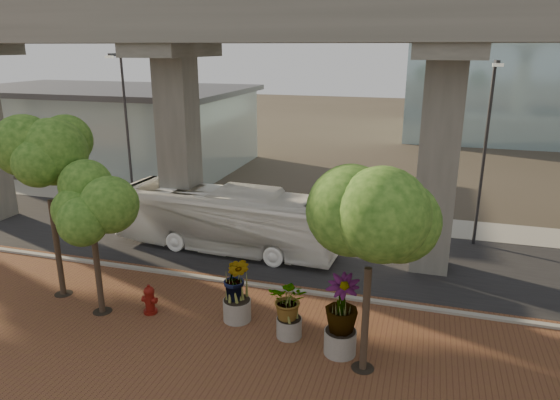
% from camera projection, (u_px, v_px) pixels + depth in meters
% --- Properties ---
extents(ground, '(160.00, 160.00, 0.00)m').
position_uv_depth(ground, '(286.00, 269.00, 22.09)').
color(ground, '#3A342A').
rests_on(ground, ground).
extents(brick_plaza, '(70.00, 13.00, 0.06)m').
position_uv_depth(brick_plaza, '(212.00, 379.00, 14.76)').
color(brick_plaza, brown).
rests_on(brick_plaza, ground).
extents(asphalt_road, '(90.00, 8.00, 0.04)m').
position_uv_depth(asphalt_road, '(298.00, 252.00, 23.92)').
color(asphalt_road, black).
rests_on(asphalt_road, ground).
extents(curb_strip, '(70.00, 0.25, 0.16)m').
position_uv_depth(curb_strip, '(273.00, 288.00, 20.24)').
color(curb_strip, gray).
rests_on(curb_strip, ground).
extents(far_sidewalk, '(90.00, 3.00, 0.06)m').
position_uv_depth(far_sidewalk, '(322.00, 216.00, 28.95)').
color(far_sidewalk, gray).
rests_on(far_sidewalk, ground).
extents(transit_viaduct, '(72.00, 5.60, 12.40)m').
position_uv_depth(transit_viaduct, '(300.00, 98.00, 21.77)').
color(transit_viaduct, gray).
rests_on(transit_viaduct, ground).
extents(station_pavilion, '(23.00, 13.00, 6.30)m').
position_uv_depth(station_pavilion, '(108.00, 125.00, 41.28)').
color(station_pavilion, '#B0C6C9').
rests_on(station_pavilion, ground).
extents(transit_bus, '(11.16, 3.34, 3.07)m').
position_uv_depth(transit_bus, '(226.00, 219.00, 23.86)').
color(transit_bus, white).
rests_on(transit_bus, ground).
extents(fire_hydrant, '(0.56, 0.51, 1.12)m').
position_uv_depth(fire_hydrant, '(150.00, 299.00, 18.24)').
color(fire_hydrant, maroon).
rests_on(fire_hydrant, ground).
extents(planter_front, '(1.92, 1.92, 2.11)m').
position_uv_depth(planter_front, '(289.00, 302.00, 16.54)').
color(planter_front, '#9B958C').
rests_on(planter_front, ground).
extents(planter_right, '(2.52, 2.52, 2.69)m').
position_uv_depth(planter_right, '(341.00, 307.00, 15.50)').
color(planter_right, gray).
rests_on(planter_right, ground).
extents(planter_left, '(2.23, 2.23, 2.45)m').
position_uv_depth(planter_left, '(236.00, 282.00, 17.50)').
color(planter_left, gray).
rests_on(planter_left, ground).
extents(street_tree_far_west, '(3.97, 3.97, 6.88)m').
position_uv_depth(street_tree_far_west, '(46.00, 170.00, 18.30)').
color(street_tree_far_west, '#463628').
rests_on(street_tree_far_west, ground).
extents(street_tree_near_west, '(3.52, 3.52, 5.74)m').
position_uv_depth(street_tree_near_west, '(90.00, 206.00, 17.26)').
color(street_tree_near_west, '#463628').
rests_on(street_tree_near_west, ground).
extents(street_tree_near_east, '(4.22, 4.22, 6.51)m').
position_uv_depth(street_tree_near_east, '(371.00, 228.00, 13.88)').
color(street_tree_near_east, '#463628').
rests_on(street_tree_near_east, ground).
extents(streetlamp_west, '(0.45, 1.31, 9.04)m').
position_uv_depth(streetlamp_west, '(125.00, 118.00, 30.48)').
color(streetlamp_west, '#333238').
rests_on(streetlamp_west, ground).
extents(streetlamp_east, '(0.44, 1.28, 8.85)m').
position_uv_depth(streetlamp_east, '(486.00, 143.00, 23.26)').
color(streetlamp_east, '#2D2D32').
rests_on(streetlamp_east, ground).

